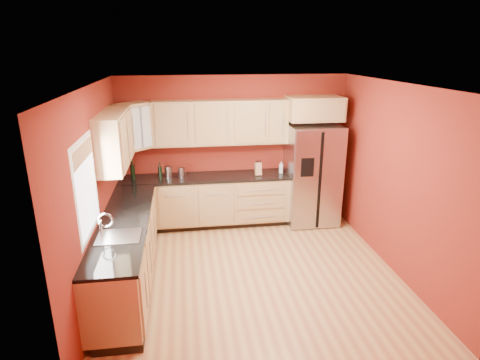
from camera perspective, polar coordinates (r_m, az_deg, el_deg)
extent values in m
plane|color=#B07144|center=(5.84, 1.78, -12.96)|extent=(4.00, 4.00, 0.00)
plane|color=white|center=(5.01, 2.08, 13.36)|extent=(4.00, 4.00, 0.00)
cube|color=maroon|center=(7.18, -0.87, 4.35)|extent=(4.00, 0.04, 2.60)
cube|color=maroon|center=(3.50, 7.75, -11.48)|extent=(4.00, 0.04, 2.60)
cube|color=maroon|center=(5.33, -19.78, -1.78)|extent=(0.04, 4.00, 2.60)
cube|color=maroon|center=(5.96, 21.22, 0.13)|extent=(0.04, 4.00, 2.60)
cube|color=tan|center=(7.11, -4.93, -3.14)|extent=(2.90, 0.60, 0.88)
cube|color=tan|center=(5.61, -15.80, -9.94)|extent=(0.60, 2.80, 0.88)
cube|color=black|center=(6.95, -5.03, 0.36)|extent=(2.90, 0.62, 0.04)
cube|color=black|center=(5.42, -16.11, -5.63)|extent=(0.62, 2.80, 0.04)
cube|color=tan|center=(6.89, -2.80, 8.19)|extent=(2.30, 0.33, 0.75)
cube|color=tan|center=(5.84, -17.43, 5.55)|extent=(0.33, 1.35, 0.75)
cube|color=tan|center=(6.74, -14.87, 7.38)|extent=(0.67, 0.67, 0.75)
cube|color=tan|center=(7.05, 10.54, 10.00)|extent=(0.92, 0.60, 0.40)
cube|color=#A9A9AD|center=(7.24, 10.19, 0.79)|extent=(0.90, 0.75, 1.78)
cube|color=white|center=(4.78, -20.97, -0.99)|extent=(0.03, 0.90, 1.00)
cylinder|color=#A9A9AD|center=(6.92, -10.15, 1.12)|extent=(0.15, 0.15, 0.20)
cylinder|color=#A9A9AD|center=(6.91, -8.32, 1.09)|extent=(0.13, 0.13, 0.18)
cube|color=#A97952|center=(6.97, 2.59, 1.60)|extent=(0.11, 0.10, 0.22)
cylinder|color=white|center=(7.11, 5.86, 1.79)|extent=(0.08, 0.08, 0.20)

